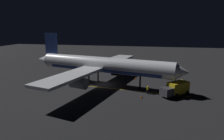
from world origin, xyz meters
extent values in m
cube|color=black|center=(0.00, 0.00, -0.10)|extent=(180.00, 180.00, 0.20)
cube|color=gold|center=(2.65, 4.00, 0.00)|extent=(3.69, 28.69, 0.01)
cylinder|color=white|center=(0.00, 0.00, 4.62)|extent=(10.60, 31.48, 3.47)
cube|color=#2D479E|center=(0.00, 0.00, 3.66)|extent=(9.35, 26.83, 0.62)
cone|color=white|center=(3.85, 16.35, 4.62)|extent=(3.94, 3.48, 3.40)
cone|color=white|center=(-3.97, -16.86, 4.62)|extent=(3.99, 4.76, 3.12)
cube|color=#2D479E|center=(-3.38, -14.37, 8.88)|extent=(1.18, 3.59, 5.05)
cube|color=white|center=(-10.02, 0.74, 4.10)|extent=(17.04, 8.43, 0.50)
cylinder|color=slate|center=(-8.95, 1.72, 2.70)|extent=(2.78, 3.60, 2.10)
cube|color=white|center=(9.30, -3.81, 4.10)|extent=(17.04, 8.43, 0.50)
cylinder|color=slate|center=(8.78, -2.45, 2.70)|extent=(2.78, 3.60, 2.10)
cylinder|color=black|center=(1.99, 8.44, 1.44)|extent=(0.43, 0.43, 2.88)
cylinder|color=black|center=(-2.62, -2.03, 1.44)|extent=(0.43, 0.43, 2.88)
cylinder|color=black|center=(1.43, -2.98, 1.44)|extent=(0.43, 0.43, 2.88)
cube|color=gold|center=(3.86, 15.84, 1.54)|extent=(4.32, 4.46, 2.18)
cube|color=#38383D|center=(5.84, 13.64, 1.20)|extent=(2.69, 2.67, 1.50)
cylinder|color=black|center=(4.82, 14.77, 0.45)|extent=(2.32, 2.22, 0.90)
cylinder|color=black|center=(2.89, 16.91, 0.45)|extent=(2.32, 2.22, 0.90)
cube|color=navy|center=(-11.47, 0.59, 1.47)|extent=(4.91, 2.47, 2.03)
cube|color=#38383D|center=(-14.74, 0.33, 1.20)|extent=(1.95, 2.13, 1.50)
cylinder|color=black|center=(-13.13, 0.46, 0.45)|extent=(1.08, 2.37, 0.90)
cylinder|color=black|center=(-9.81, 0.72, 0.45)|extent=(1.08, 2.37, 0.90)
cylinder|color=black|center=(4.34, 10.14, 0.42)|extent=(0.32, 0.32, 0.85)
cylinder|color=yellow|center=(4.34, 10.14, 1.18)|extent=(0.40, 0.40, 0.65)
sphere|color=tan|center=(4.34, 10.14, 1.62)|extent=(0.24, 0.24, 0.24)
cone|color=#EA590F|center=(-5.44, 3.49, 0.28)|extent=(0.36, 0.36, 0.55)
cube|color=black|center=(-5.44, 3.49, 0.01)|extent=(0.50, 0.50, 0.03)
cone|color=#EA590F|center=(0.17, 5.36, 0.28)|extent=(0.36, 0.36, 0.55)
cube|color=black|center=(0.17, 5.36, 0.01)|extent=(0.50, 0.50, 0.03)
cone|color=#EA590F|center=(6.84, 9.11, 0.28)|extent=(0.36, 0.36, 0.55)
cube|color=black|center=(6.84, 9.11, 0.01)|extent=(0.50, 0.50, 0.03)
cone|color=#EA590F|center=(-6.19, 6.67, 0.28)|extent=(0.36, 0.36, 0.55)
cube|color=black|center=(-6.19, 6.67, 0.01)|extent=(0.50, 0.50, 0.03)
camera|label=1|loc=(42.19, 11.12, 13.02)|focal=31.80mm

